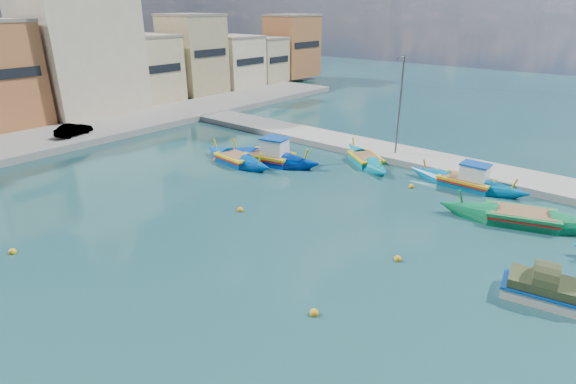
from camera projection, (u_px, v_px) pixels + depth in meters
ground at (334, 280)px, 20.08m from camera, size 160.00×160.00×0.00m
east_quay at (473, 170)px, 32.82m from camera, size 4.00×70.00×0.50m
north_quay at (27, 144)px, 38.78m from camera, size 80.00×8.00×0.60m
north_townhouses at (54, 73)px, 46.08m from camera, size 83.20×7.87×10.19m
church_block at (77, 36)px, 47.52m from camera, size 10.00×10.00×19.10m
quay_street_lamp at (399, 105)px, 34.39m from camera, size 1.18×0.16×8.00m
luzzu_turquoise_cabin at (466, 182)px, 30.32m from camera, size 1.93×8.36×2.68m
luzzu_blue_cabin at (270, 158)px, 35.01m from camera, size 3.93×9.19×3.16m
luzzu_cyan_mid at (366, 160)px, 34.93m from camera, size 6.07×7.25×2.28m
luzzu_green at (237, 160)px, 35.02m from camera, size 2.79×7.96×2.45m
luzzu_blue_south at (521, 219)px, 25.24m from camera, size 4.84×9.39×2.66m
tender_near at (542, 290)px, 18.58m from camera, size 2.13×3.29×1.51m
mooring_buoys at (266, 219)px, 25.70m from camera, size 21.07×18.54×0.36m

